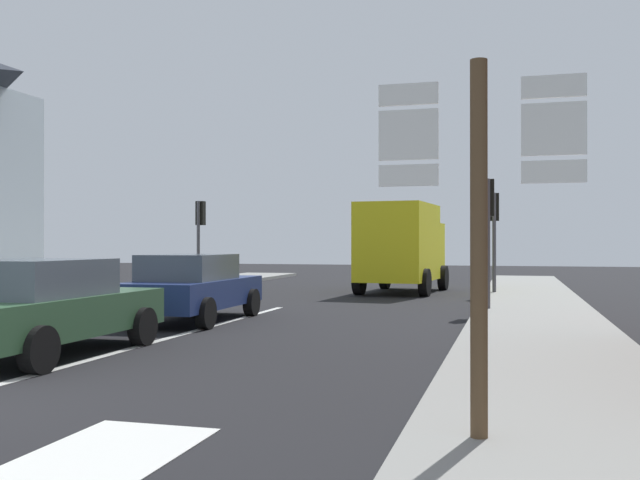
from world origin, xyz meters
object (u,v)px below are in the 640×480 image
Objects in this scene: sedan_near at (44,306)px; traffic_light_near_right at (488,214)px; sedan_far at (192,287)px; route_sign_post at (479,219)px; traffic_light_far_left at (200,224)px; delivery_truck at (402,245)px; traffic_light_far_right at (494,220)px.

sedan_near is 10.71m from traffic_light_near_right.
sedan_near is 0.99× the size of sedan_far.
sedan_near is 7.49m from route_sign_post.
sedan_far is at bearing -66.07° from traffic_light_far_left.
sedan_far is 10.70m from delivery_truck.
route_sign_post is (6.54, -8.41, 1.15)m from sedan_far.
traffic_light_far_left is at bearing 175.76° from traffic_light_far_right.
delivery_truck is 3.32m from traffic_light_far_right.
sedan_near is 5.04m from sedan_far.
sedan_far is (0.05, 5.04, 0.00)m from sedan_near.
route_sign_post reaches higher than sedan_far.
traffic_light_far_right reaches higher than sedan_near.
delivery_truck is 1.61× the size of route_sign_post.
sedan_near and sedan_far have the same top height.
traffic_light_far_left is 10.81m from traffic_light_far_right.
sedan_near is at bearing -90.60° from sedan_far.
traffic_light_far_left is at bearing 106.42° from sedan_near.
traffic_light_near_right is (6.21, 3.49, 1.67)m from sedan_far.
traffic_light_far_left reaches higher than delivery_truck.
traffic_light_far_right is (6.21, 9.51, 1.72)m from sedan_far.
sedan_near is 1.28× the size of traffic_light_near_right.
route_sign_post is at bearing -88.95° from traffic_light_far_right.
delivery_truck is at bearing 115.01° from traffic_light_near_right.
sedan_near is at bearing -101.57° from delivery_truck.
traffic_light_far_right reaches higher than sedan_far.
sedan_far is at bearing 127.87° from route_sign_post.
delivery_truck reaches higher than sedan_near.
traffic_light_near_right reaches higher than sedan_near.
traffic_light_far_right reaches higher than traffic_light_far_left.
traffic_light_near_right is at bearing -90.00° from traffic_light_far_right.
delivery_truck is (3.12, 15.25, 0.89)m from sedan_near.
delivery_truck is at bearing -0.68° from traffic_light_far_left.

